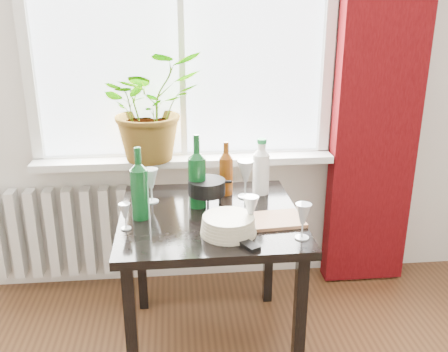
{
  "coord_description": "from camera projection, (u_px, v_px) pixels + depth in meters",
  "views": [
    {
      "loc": [
        -0.05,
        -0.62,
        1.71
      ],
      "look_at": [
        0.17,
        1.55,
        0.93
      ],
      "focal_mm": 40.0,
      "sensor_mm": 36.0,
      "label": 1
    }
  ],
  "objects": [
    {
      "name": "table",
      "position": [
        210.0,
        231.0,
        2.41
      ],
      "size": [
        0.85,
        0.85,
        0.74
      ],
      "color": "black",
      "rests_on": "ground"
    },
    {
      "name": "wine_bottle_left",
      "position": [
        139.0,
        183.0,
        2.28
      ],
      "size": [
        0.09,
        0.09,
        0.35
      ],
      "primitive_type": null,
      "rotation": [
        0.0,
        0.0,
        0.17
      ],
      "color": "#0D461C",
      "rests_on": "table"
    },
    {
      "name": "window",
      "position": [
        181.0,
        20.0,
        2.7
      ],
      "size": [
        1.72,
        0.08,
        1.62
      ],
      "color": "white",
      "rests_on": "ground"
    },
    {
      "name": "tv_remote",
      "position": [
        244.0,
        242.0,
        2.08
      ],
      "size": [
        0.12,
        0.17,
        0.02
      ],
      "primitive_type": "cube",
      "rotation": [
        0.0,
        0.0,
        0.51
      ],
      "color": "black",
      "rests_on": "table"
    },
    {
      "name": "plate_stack",
      "position": [
        228.0,
        225.0,
        2.16
      ],
      "size": [
        0.31,
        0.31,
        0.08
      ],
      "primitive_type": "cylinder",
      "rotation": [
        0.0,
        0.0,
        0.34
      ],
      "color": "beige",
      "rests_on": "table"
    },
    {
      "name": "potted_plant",
      "position": [
        151.0,
        106.0,
        2.75
      ],
      "size": [
        0.69,
        0.65,
        0.61
      ],
      "primitive_type": "imported",
      "rotation": [
        0.0,
        0.0,
        0.4
      ],
      "color": "#23691C",
      "rests_on": "windowsill"
    },
    {
      "name": "wineglass_back_left",
      "position": [
        151.0,
        185.0,
        2.49
      ],
      "size": [
        0.09,
        0.09,
        0.18
      ],
      "primitive_type": null,
      "rotation": [
        0.0,
        0.0,
        -0.2
      ],
      "color": "silver",
      "rests_on": "table"
    },
    {
      "name": "curtain",
      "position": [
        381.0,
        76.0,
        2.82
      ],
      "size": [
        0.5,
        0.12,
        2.56
      ],
      "color": "#3D0508",
      "rests_on": "ground"
    },
    {
      "name": "windowsill",
      "position": [
        185.0,
        160.0,
        2.9
      ],
      "size": [
        1.72,
        0.2,
        0.04
      ],
      "color": "silver",
      "rests_on": "ground"
    },
    {
      "name": "wineglass_front_left",
      "position": [
        125.0,
        216.0,
        2.2
      ],
      "size": [
        0.05,
        0.05,
        0.12
      ],
      "primitive_type": null,
      "rotation": [
        0.0,
        0.0,
        0.01
      ],
      "color": "#B5BEC2",
      "rests_on": "table"
    },
    {
      "name": "wine_bottle_right",
      "position": [
        197.0,
        171.0,
        2.4
      ],
      "size": [
        0.11,
        0.11,
        0.37
      ],
      "primitive_type": null,
      "rotation": [
        0.0,
        0.0,
        -0.3
      ],
      "color": "#0C4019",
      "rests_on": "table"
    },
    {
      "name": "fondue_pot",
      "position": [
        207.0,
        193.0,
        2.43
      ],
      "size": [
        0.22,
        0.19,
        0.14
      ],
      "primitive_type": null,
      "rotation": [
        0.0,
        0.0,
        -0.05
      ],
      "color": "black",
      "rests_on": "table"
    },
    {
      "name": "wineglass_front_right",
      "position": [
        251.0,
        213.0,
        2.18
      ],
      "size": [
        0.08,
        0.08,
        0.16
      ],
      "primitive_type": null,
      "rotation": [
        0.0,
        0.0,
        -0.08
      ],
      "color": "silver",
      "rests_on": "table"
    },
    {
      "name": "cutting_board",
      "position": [
        270.0,
        220.0,
        2.29
      ],
      "size": [
        0.31,
        0.22,
        0.02
      ],
      "primitive_type": "cube",
      "rotation": [
        0.0,
        0.0,
        0.09
      ],
      "color": "#A9714C",
      "rests_on": "table"
    },
    {
      "name": "radiator",
      "position": [
        62.0,
        232.0,
        3.0
      ],
      "size": [
        0.8,
        0.1,
        0.55
      ],
      "color": "silver",
      "rests_on": "ground"
    },
    {
      "name": "bottle_amber",
      "position": [
        226.0,
        168.0,
        2.57
      ],
      "size": [
        0.09,
        0.09,
        0.29
      ],
      "primitive_type": null,
      "rotation": [
        0.0,
        0.0,
        -0.28
      ],
      "color": "#6A320B",
      "rests_on": "table"
    },
    {
      "name": "cleaning_bottle",
      "position": [
        261.0,
        166.0,
        2.58
      ],
      "size": [
        0.1,
        0.1,
        0.3
      ],
      "primitive_type": null,
      "rotation": [
        0.0,
        0.0,
        -0.22
      ],
      "color": "white",
      "rests_on": "table"
    },
    {
      "name": "wineglass_back_center",
      "position": [
        245.0,
        178.0,
        2.55
      ],
      "size": [
        0.09,
        0.09,
        0.2
      ],
      "primitive_type": null,
      "rotation": [
        0.0,
        0.0,
        -0.09
      ],
      "color": "silver",
      "rests_on": "table"
    },
    {
      "name": "wineglass_far_right",
      "position": [
        303.0,
        221.0,
        2.11
      ],
      "size": [
        0.08,
        0.08,
        0.16
      ],
      "primitive_type": null,
      "rotation": [
        0.0,
        0.0,
        0.15
      ],
      "color": "silver",
      "rests_on": "table"
    }
  ]
}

